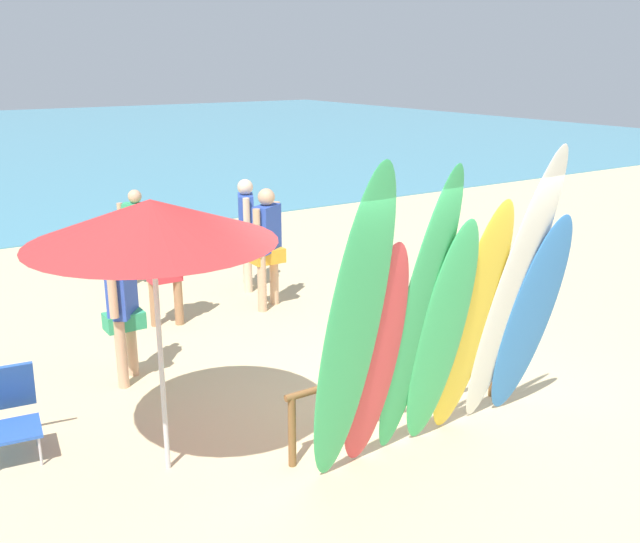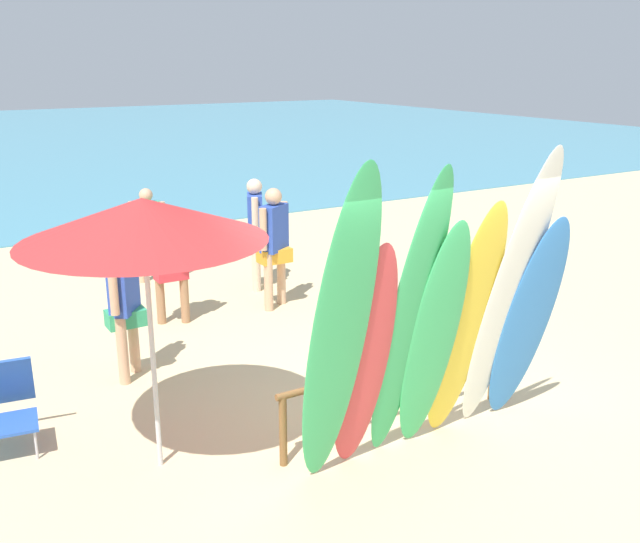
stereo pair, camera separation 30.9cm
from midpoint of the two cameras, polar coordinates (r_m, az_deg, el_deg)
name	(u,v)px [view 2 (the right image)]	position (r m, az deg, el deg)	size (l,w,h in m)	color
ground	(71,197)	(19.52, -18.92, 5.66)	(60.00, 60.00, 0.00)	#D3BC8C
surfboard_rack	(398,378)	(6.84, 7.58, -8.48)	(2.59, 0.07, 0.69)	brown
surfboard_green_0	(339,336)	(5.46, 3.18, -5.19)	(0.52, 0.07, 2.87)	#38B266
surfboard_red_1	(364,361)	(5.86, 5.09, -7.15)	(0.47, 0.07, 2.19)	#D13D42
surfboard_green_2	(409,321)	(5.95, 8.62, -3.97)	(0.46, 0.07, 2.78)	#38B266
surfboard_green_3	(433,339)	(6.22, 10.46, -5.39)	(0.48, 0.08, 2.31)	#38B266
surfboard_yellow_4	(465,325)	(6.45, 12.93, -4.19)	(0.55, 0.06, 2.42)	yellow
surfboard_white_5	(508,296)	(6.62, 16.17, -1.91)	(0.53, 0.06, 2.88)	white
surfboard_blue_6	(527,321)	(6.98, 17.49, -3.85)	(0.57, 0.06, 2.22)	#337AD1
beachgoer_strolling	(124,300)	(7.97, -14.34, -2.21)	(0.41, 0.49, 1.59)	tan
beachgoer_by_water	(148,229)	(11.42, -12.85, 3.33)	(0.49, 0.37, 1.52)	tan
beachgoer_photographing	(255,226)	(10.88, -4.39, 3.66)	(0.44, 0.59, 1.71)	beige
beachgoer_near_rack	(274,240)	(9.99, -2.81, 2.56)	(0.58, 0.41, 1.73)	tan
beachgoer_midbeach	(170,257)	(9.54, -11.03, 1.11)	(0.56, 0.35, 1.59)	#9E704C
beach_chair_red	(6,402)	(7.11, -22.71, -9.65)	(0.59, 0.75, 0.82)	#B7B7BC
beach_umbrella	(143,220)	(5.78, -12.53, 4.05)	(1.99, 1.99, 2.38)	silver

